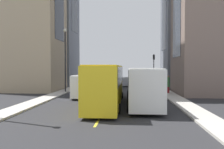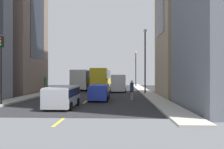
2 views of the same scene
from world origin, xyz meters
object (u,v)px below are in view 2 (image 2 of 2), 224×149
pedestrian_crossing_near (132,89)px  car_blue_0 (99,91)px  streetcar_yellow (102,77)px  traffic_light_near_corner (1,57)px  car_silver_1 (62,95)px  delivery_van_white (118,82)px  pedestrian_crossing_mid (45,84)px  city_bus_white (84,78)px

pedestrian_crossing_near → car_blue_0: bearing=-123.6°
streetcar_yellow → traffic_light_near_corner: bearing=-107.4°
car_silver_1 → car_blue_0: bearing=64.4°
delivery_van_white → pedestrian_crossing_mid: delivery_van_white is taller
delivery_van_white → pedestrian_crossing_near: bearing=-82.1°
pedestrian_crossing_near → car_silver_1: bearing=-88.9°
streetcar_yellow → car_blue_0: bearing=-85.8°
delivery_van_white → pedestrian_crossing_mid: 10.79m
delivery_van_white → city_bus_white: bearing=140.7°
pedestrian_crossing_near → city_bus_white: bearing=162.8°
pedestrian_crossing_near → pedestrian_crossing_mid: size_ratio=0.90×
streetcar_yellow → pedestrian_crossing_mid: streetcar_yellow is taller
traffic_light_near_corner → pedestrian_crossing_near: bearing=24.1°
car_blue_0 → traffic_light_near_corner: bearing=-150.4°
pedestrian_crossing_near → pedestrian_crossing_mid: 13.45m
city_bus_white → traffic_light_near_corner: size_ratio=2.04×
car_silver_1 → pedestrian_crossing_near: size_ratio=2.10×
pedestrian_crossing_mid → pedestrian_crossing_near: bearing=-69.0°
car_blue_0 → pedestrian_crossing_mid: pedestrian_crossing_mid is taller
delivery_van_white → pedestrian_crossing_near: 10.82m
car_blue_0 → pedestrian_crossing_near: size_ratio=2.24×
city_bus_white → delivery_van_white: bearing=-39.3°
delivery_van_white → traffic_light_near_corner: bearing=-121.3°
city_bus_white → car_silver_1: bearing=-84.6°
streetcar_yellow → car_blue_0: size_ratio=3.06×
city_bus_white → traffic_light_near_corner: 21.08m
streetcar_yellow → pedestrian_crossing_near: streetcar_yellow is taller
streetcar_yellow → traffic_light_near_corner: (-6.48, -20.66, 1.92)m
streetcar_yellow → car_silver_1: size_ratio=3.27×
pedestrian_crossing_mid → traffic_light_near_corner: traffic_light_near_corner is taller
city_bus_white → streetcar_yellow: size_ratio=0.83×
delivery_van_white → car_silver_1: (-4.22, -16.26, -0.55)m
city_bus_white → pedestrian_crossing_mid: 9.76m
city_bus_white → delivery_van_white: 8.06m
city_bus_white → pedestrian_crossing_mid: bearing=-113.3°
delivery_van_white → car_blue_0: size_ratio=1.36×
city_bus_white → streetcar_yellow: 3.21m
city_bus_white → car_silver_1: (2.01, -21.36, -1.04)m
streetcar_yellow → traffic_light_near_corner: size_ratio=2.46×
city_bus_white → pedestrian_crossing_near: 17.61m
delivery_van_white → car_silver_1: delivery_van_white is taller
car_blue_0 → pedestrian_crossing_near: bearing=9.6°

